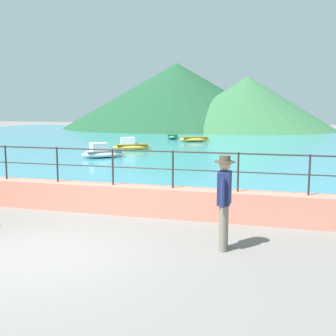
% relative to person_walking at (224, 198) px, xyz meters
% --- Properties ---
extents(ground_plane, '(120.00, 120.00, 0.00)m').
position_rel_person_walking_xyz_m(ground_plane, '(-3.05, -1.17, -0.98)').
color(ground_plane, slate).
extents(promenade_wall, '(20.00, 0.56, 0.70)m').
position_rel_person_walking_xyz_m(promenade_wall, '(-3.05, 2.03, -0.63)').
color(promenade_wall, tan).
rests_on(promenade_wall, ground).
extents(railing, '(18.44, 0.04, 0.90)m').
position_rel_person_walking_xyz_m(railing, '(-3.05, 2.03, 0.34)').
color(railing, '#282623').
rests_on(railing, promenade_wall).
extents(lake_water, '(64.00, 44.32, 0.06)m').
position_rel_person_walking_xyz_m(lake_water, '(-3.05, 24.67, -0.95)').
color(lake_water, teal).
rests_on(lake_water, ground).
extents(hill_main, '(28.43, 28.43, 8.04)m').
position_rel_person_walking_xyz_m(hill_main, '(-12.56, 44.58, 3.04)').
color(hill_main, '#1E4C2D').
rests_on(hill_main, ground).
extents(hill_secondary, '(19.62, 19.62, 5.99)m').
position_rel_person_walking_xyz_m(hill_secondary, '(-3.37, 40.98, 2.02)').
color(hill_secondary, '#33663D').
rests_on(hill_secondary, ground).
extents(person_walking, '(0.38, 0.57, 1.75)m').
position_rel_person_walking_xyz_m(person_walking, '(0.00, 0.00, 0.00)').
color(person_walking, slate).
rests_on(person_walking, ground).
extents(boat_2, '(2.46, 1.86, 0.76)m').
position_rel_person_walking_xyz_m(boat_2, '(-7.89, 16.02, -0.65)').
color(boat_2, gold).
rests_on(boat_2, lake_water).
extents(boat_3, '(2.47, 1.76, 0.36)m').
position_rel_person_walking_xyz_m(boat_3, '(-5.53, 23.07, -0.72)').
color(boat_3, gold).
rests_on(boat_3, lake_water).
extents(boat_4, '(2.30, 2.22, 0.76)m').
position_rel_person_walking_xyz_m(boat_4, '(-7.93, 12.07, -0.65)').
color(boat_4, white).
rests_on(boat_4, lake_water).
extents(boat_6, '(1.41, 2.45, 0.36)m').
position_rel_person_walking_xyz_m(boat_6, '(-7.90, 25.50, -0.72)').
color(boat_6, '#338C59').
rests_on(boat_6, lake_water).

